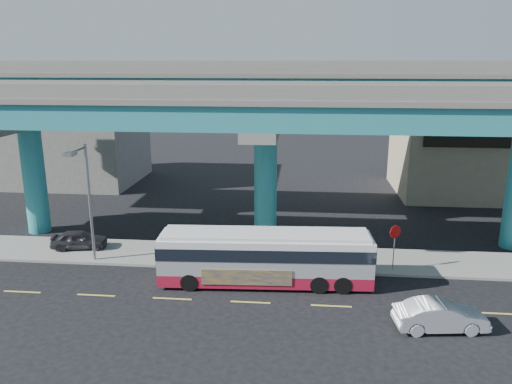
# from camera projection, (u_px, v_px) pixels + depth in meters

# --- Properties ---
(ground) EXTENTS (120.00, 120.00, 0.00)m
(ground) POSITION_uv_depth(u_px,v_px,m) (251.00, 300.00, 25.18)
(ground) COLOR black
(ground) RESTS_ON ground
(sidewalk) EXTENTS (70.00, 4.00, 0.15)m
(sidewalk) POSITION_uv_depth(u_px,v_px,m) (261.00, 257.00, 30.46)
(sidewalk) COLOR gray
(sidewalk) RESTS_ON ground
(lane_markings) EXTENTS (58.00, 0.12, 0.01)m
(lane_markings) POSITION_uv_depth(u_px,v_px,m) (250.00, 302.00, 24.89)
(lane_markings) COLOR #D8C64C
(lane_markings) RESTS_ON ground
(viaduct) EXTENTS (52.00, 12.40, 11.70)m
(viaduct) POSITION_uv_depth(u_px,v_px,m) (266.00, 102.00, 31.62)
(viaduct) COLOR teal
(viaduct) RESTS_ON ground
(building_beige) EXTENTS (14.00, 10.23, 7.00)m
(building_beige) POSITION_uv_depth(u_px,v_px,m) (477.00, 155.00, 44.73)
(building_beige) COLOR tan
(building_beige) RESTS_ON ground
(building_concrete) EXTENTS (12.00, 10.00, 9.00)m
(building_concrete) POSITION_uv_depth(u_px,v_px,m) (75.00, 136.00, 49.01)
(building_concrete) COLOR gray
(building_concrete) RESTS_ON ground
(transit_bus) EXTENTS (11.46, 3.06, 2.91)m
(transit_bus) POSITION_uv_depth(u_px,v_px,m) (266.00, 256.00, 26.64)
(transit_bus) COLOR maroon
(transit_bus) RESTS_ON ground
(sedan) EXTENTS (2.39, 4.41, 1.34)m
(sedan) POSITION_uv_depth(u_px,v_px,m) (440.00, 316.00, 22.22)
(sedan) COLOR #B9B9BE
(sedan) RESTS_ON ground
(parked_car) EXTENTS (2.61, 3.92, 1.17)m
(parked_car) POSITION_uv_depth(u_px,v_px,m) (79.00, 239.00, 31.55)
(parked_car) COLOR #2D2C31
(parked_car) RESTS_ON sidewalk
(street_lamp) EXTENTS (0.50, 2.32, 6.98)m
(street_lamp) POSITION_uv_depth(u_px,v_px,m) (84.00, 187.00, 28.23)
(street_lamp) COLOR gray
(street_lamp) RESTS_ON sidewalk
(stop_sign) EXTENTS (0.70, 0.45, 2.68)m
(stop_sign) POSITION_uv_depth(u_px,v_px,m) (395.00, 237.00, 27.95)
(stop_sign) COLOR gray
(stop_sign) RESTS_ON sidewalk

